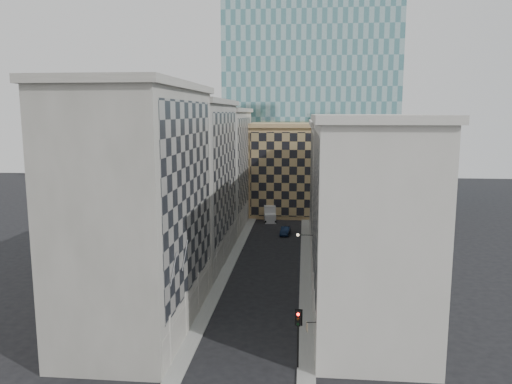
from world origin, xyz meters
The scene contains 15 objects.
sidewalk_west centered at (-5.25, 30.00, 0.07)m, with size 1.50×100.00×0.15m, color gray.
sidewalk_east centered at (5.25, 30.00, 0.07)m, with size 1.50×100.00×0.15m, color gray.
bldg_left_a centered at (-10.88, 11.00, 11.82)m, with size 10.80×22.80×23.70m.
bldg_left_b centered at (-10.88, 33.00, 11.32)m, with size 10.80×22.80×22.70m.
bldg_left_c centered at (-10.88, 55.00, 10.83)m, with size 10.80×22.80×21.70m.
bldg_right_a centered at (10.88, 15.00, 10.32)m, with size 10.80×26.80×20.70m.
bldg_right_b centered at (10.89, 42.00, 9.85)m, with size 10.80×28.80×19.70m.
tan_block centered at (2.00, 67.90, 9.44)m, with size 16.80×14.80×18.80m.
church_tower centered at (0.00, 82.00, 26.95)m, with size 7.20×7.20×51.50m.
flagpoles_left centered at (-5.90, 6.00, 8.00)m, with size 0.10×6.33×2.33m.
bracket_lamp centered at (4.38, 24.00, 6.20)m, with size 1.98×0.36×0.36m.
traffic_light centered at (4.55, 3.23, 3.69)m, with size 0.62×0.55×4.95m.
box_truck centered at (-1.71, 60.08, 1.29)m, with size 2.85×5.63×2.96m.
dark_car centered at (1.76, 48.89, 0.70)m, with size 1.48×4.25×1.40m, color black.
shop_sign centered at (5.29, 3.00, 3.84)m, with size 0.82×0.68×0.76m.
Camera 1 is at (4.82, -35.24, 20.87)m, focal length 35.00 mm.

